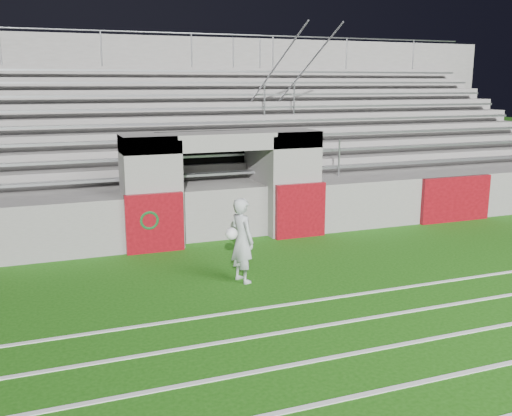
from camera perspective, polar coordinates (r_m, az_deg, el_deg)
name	(u,v)px	position (r m, az deg, el deg)	size (l,w,h in m)	color
ground	(280,284)	(10.95, 2.37, -7.62)	(90.00, 90.00, 0.00)	#1A520D
stadium_structure	(180,157)	(18.04, -7.56, 5.12)	(26.00, 8.48, 5.42)	slate
goalkeeper_with_ball	(242,240)	(10.85, -1.42, -3.22)	(0.69, 0.73, 1.64)	#ACB2B5
hose_coil	(149,219)	(12.92, -10.66, -1.04)	(0.52, 0.14, 0.54)	#0E4713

